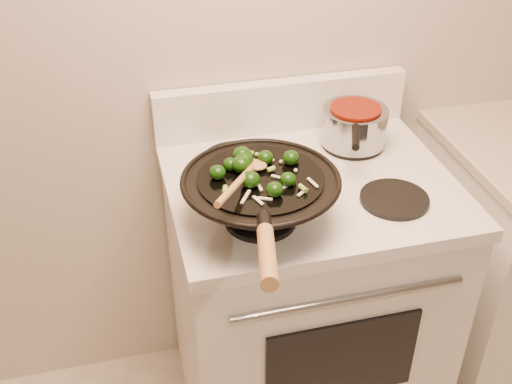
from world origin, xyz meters
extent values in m
plane|color=beige|center=(0.00, 1.50, 1.30)|extent=(3.50, 0.00, 3.50)
cube|color=white|center=(0.00, 1.17, 0.44)|extent=(0.76, 0.64, 0.88)
cube|color=white|center=(0.00, 1.17, 0.90)|extent=(0.78, 0.66, 0.04)
cube|color=white|center=(0.00, 1.47, 1.00)|extent=(0.78, 0.05, 0.16)
cylinder|color=gray|center=(0.00, 0.84, 0.78)|extent=(0.60, 0.02, 0.02)
cube|color=black|center=(0.00, 0.84, 0.55)|extent=(0.42, 0.01, 0.28)
cylinder|color=black|center=(-0.18, 1.02, 0.93)|extent=(0.18, 0.18, 0.01)
cylinder|color=black|center=(0.18, 1.02, 0.93)|extent=(0.18, 0.18, 0.01)
cylinder|color=black|center=(-0.18, 1.32, 0.93)|extent=(0.18, 0.18, 0.01)
cylinder|color=black|center=(0.18, 1.32, 0.93)|extent=(0.18, 0.18, 0.01)
torus|color=black|center=(-0.18, 1.02, 1.04)|extent=(0.39, 0.39, 0.01)
cylinder|color=black|center=(-0.18, 1.02, 1.05)|extent=(0.31, 0.31, 0.01)
cylinder|color=black|center=(-0.23, 0.81, 1.08)|extent=(0.04, 0.07, 0.04)
cylinder|color=#A57340|center=(-0.26, 0.68, 1.10)|extent=(0.08, 0.21, 0.07)
ellipsoid|color=black|center=(-0.10, 1.06, 1.07)|extent=(0.04, 0.04, 0.04)
cylinder|color=#4A742A|center=(-0.08, 1.06, 1.06)|extent=(0.01, 0.02, 0.02)
ellipsoid|color=black|center=(-0.25, 1.07, 1.07)|extent=(0.04, 0.04, 0.03)
ellipsoid|color=black|center=(-0.22, 1.06, 1.07)|extent=(0.05, 0.05, 0.04)
ellipsoid|color=black|center=(-0.22, 0.99, 1.07)|extent=(0.05, 0.05, 0.04)
cylinder|color=#4A742A|center=(-0.20, 0.99, 1.06)|extent=(0.02, 0.02, 0.02)
ellipsoid|color=black|center=(-0.28, 1.04, 1.07)|extent=(0.04, 0.04, 0.03)
ellipsoid|color=black|center=(-0.16, 1.08, 1.07)|extent=(0.04, 0.04, 0.03)
ellipsoid|color=black|center=(-0.13, 0.97, 1.07)|extent=(0.04, 0.04, 0.03)
cylinder|color=#4A742A|center=(-0.12, 0.97, 1.06)|extent=(0.02, 0.02, 0.02)
ellipsoid|color=black|center=(-0.17, 0.94, 1.07)|extent=(0.04, 0.04, 0.03)
ellipsoid|color=black|center=(-0.21, 1.08, 1.07)|extent=(0.05, 0.05, 0.04)
ellipsoid|color=black|center=(-0.21, 1.10, 1.07)|extent=(0.05, 0.05, 0.04)
cylinder|color=#4A742A|center=(-0.20, 1.10, 1.06)|extent=(0.02, 0.02, 0.02)
cube|color=white|center=(-0.24, 0.95, 1.05)|extent=(0.04, 0.05, 0.00)
cube|color=white|center=(-0.20, 0.93, 1.05)|extent=(0.04, 0.02, 0.00)
cube|color=white|center=(-0.15, 1.08, 1.05)|extent=(0.04, 0.02, 0.00)
cube|color=white|center=(-0.11, 0.93, 1.05)|extent=(0.03, 0.03, 0.00)
cube|color=white|center=(-0.16, 0.96, 1.05)|extent=(0.04, 0.03, 0.00)
cube|color=white|center=(-0.20, 0.99, 1.05)|extent=(0.01, 0.06, 0.00)
cube|color=white|center=(-0.14, 1.00, 1.05)|extent=(0.05, 0.04, 0.00)
cube|color=white|center=(-0.21, 0.93, 1.05)|extent=(0.02, 0.04, 0.00)
cube|color=white|center=(-0.07, 0.96, 1.05)|extent=(0.02, 0.04, 0.00)
cylinder|color=#78AD37|center=(-0.15, 1.04, 1.06)|extent=(0.02, 0.02, 0.02)
cylinder|color=#78AD37|center=(-0.19, 1.13, 1.06)|extent=(0.03, 0.03, 0.01)
cylinder|color=#78AD37|center=(-0.28, 0.98, 1.06)|extent=(0.03, 0.02, 0.02)
cylinder|color=#78AD37|center=(-0.10, 0.94, 1.06)|extent=(0.02, 0.02, 0.01)
cylinder|color=#78AD37|center=(-0.17, 1.11, 1.06)|extent=(0.02, 0.02, 0.02)
sphere|color=beige|center=(-0.27, 1.06, 1.05)|extent=(0.01, 0.01, 0.01)
sphere|color=beige|center=(-0.12, 1.07, 1.05)|extent=(0.01, 0.01, 0.01)
sphere|color=beige|center=(-0.10, 1.02, 1.05)|extent=(0.01, 0.01, 0.01)
sphere|color=beige|center=(-0.12, 0.99, 1.05)|extent=(0.01, 0.01, 0.01)
ellipsoid|color=#A57340|center=(-0.19, 1.06, 1.06)|extent=(0.08, 0.07, 0.02)
cylinder|color=#A57340|center=(-0.26, 0.95, 1.09)|extent=(0.15, 0.23, 0.07)
cylinder|color=gray|center=(0.18, 1.32, 0.99)|extent=(0.19, 0.19, 0.11)
cylinder|color=#641004|center=(0.18, 1.32, 1.04)|extent=(0.15, 0.15, 0.01)
cylinder|color=black|center=(0.12, 1.18, 1.03)|extent=(0.06, 0.12, 0.02)
camera|label=1|loc=(-0.51, -0.22, 1.88)|focal=45.00mm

